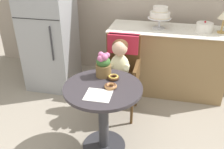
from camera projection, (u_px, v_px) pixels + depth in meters
ground_plane at (104, 146)px, 2.47m from camera, size 8.00×8.00×0.00m
cafe_table at (103, 106)px, 2.23m from camera, size 0.72×0.72×0.72m
wicker_chair at (122, 63)px, 2.77m from camera, size 0.42×0.45×0.95m
seated_child at (119, 65)px, 2.62m from camera, size 0.27×0.32×0.73m
paper_napkin at (98, 95)px, 2.01m from camera, size 0.23×0.21×0.00m
donut_front at (113, 77)px, 2.25m from camera, size 0.11×0.11×0.03m
donut_mid at (111, 86)px, 2.10m from camera, size 0.11×0.11×0.04m
flower_vase at (103, 65)px, 2.26m from camera, size 0.15×0.15×0.24m
display_counter at (166, 60)px, 3.27m from camera, size 1.56×0.62×0.90m
tiered_cake_stand at (160, 14)px, 3.00m from camera, size 0.30×0.30×0.28m
round_layer_cake at (204, 27)px, 2.93m from camera, size 0.20×0.20×0.14m
refrigerator at (49, 29)px, 3.23m from camera, size 0.64×0.63×1.70m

